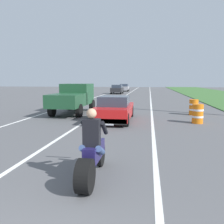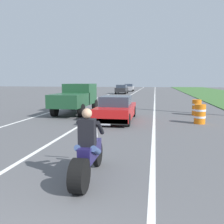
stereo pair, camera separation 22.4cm
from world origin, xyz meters
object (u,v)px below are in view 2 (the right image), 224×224
(pickup_truck_left_lane_dark_green, at_px, (76,97))
(distant_car_far_ahead, at_px, (122,89))
(distant_car_further_ahead, at_px, (129,87))
(sports_car_red, at_px, (116,109))
(construction_barrel_mid, at_px, (197,107))
(construction_barrel_nearest, at_px, (200,114))
(motorcycle_with_rider, at_px, (87,155))

(pickup_truck_left_lane_dark_green, distance_m, distant_car_far_ahead, 24.31)
(distant_car_far_ahead, distance_m, distant_car_further_ahead, 9.41)
(sports_car_red, height_order, distant_car_further_ahead, distant_car_further_ahead)
(distant_car_far_ahead, relative_size, distant_car_further_ahead, 1.00)
(pickup_truck_left_lane_dark_green, bearing_deg, sports_car_red, -39.28)
(pickup_truck_left_lane_dark_green, height_order, construction_barrel_mid, pickup_truck_left_lane_dark_green)
(construction_barrel_mid, bearing_deg, construction_barrel_nearest, -96.28)
(construction_barrel_nearest, height_order, construction_barrel_mid, same)
(construction_barrel_nearest, bearing_deg, sports_car_red, 178.30)
(construction_barrel_mid, xyz_separation_m, distant_car_further_ahead, (-7.91, 33.32, 0.27))
(pickup_truck_left_lane_dark_green, xyz_separation_m, construction_barrel_nearest, (7.55, -2.73, -0.60))
(motorcycle_with_rider, xyz_separation_m, construction_barrel_mid, (4.07, 10.99, -0.09))
(construction_barrel_mid, height_order, distant_car_further_ahead, distant_car_further_ahead)
(pickup_truck_left_lane_dark_green, relative_size, distant_car_far_ahead, 1.20)
(pickup_truck_left_lane_dark_green, xyz_separation_m, distant_car_further_ahead, (-0.02, 33.71, -0.33))
(sports_car_red, xyz_separation_m, construction_barrel_mid, (4.72, 2.98, -0.13))
(motorcycle_with_rider, xyz_separation_m, pickup_truck_left_lane_dark_green, (-3.82, 10.61, 0.51))
(distant_car_far_ahead, bearing_deg, construction_barrel_nearest, -73.93)
(pickup_truck_left_lane_dark_green, bearing_deg, construction_barrel_mid, 2.77)
(distant_car_far_ahead, xyz_separation_m, distant_car_further_ahead, (0.22, 9.40, 0.00))
(construction_barrel_nearest, relative_size, distant_car_further_ahead, 0.25)
(distant_car_far_ahead, bearing_deg, motorcycle_with_rider, -83.37)
(distant_car_further_ahead, bearing_deg, sports_car_red, -84.97)
(distant_car_far_ahead, height_order, distant_car_further_ahead, same)
(motorcycle_with_rider, bearing_deg, distant_car_further_ahead, 94.95)
(sports_car_red, distance_m, pickup_truck_left_lane_dark_green, 4.13)
(construction_barrel_nearest, bearing_deg, motorcycle_with_rider, -115.33)
(motorcycle_with_rider, xyz_separation_m, construction_barrel_nearest, (3.73, 7.88, -0.09))
(motorcycle_with_rider, relative_size, distant_car_further_ahead, 0.55)
(motorcycle_with_rider, xyz_separation_m, distant_car_far_ahead, (-4.06, 34.91, 0.18))
(construction_barrel_nearest, relative_size, construction_barrel_mid, 1.00)
(motorcycle_with_rider, bearing_deg, distant_car_far_ahead, 96.63)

